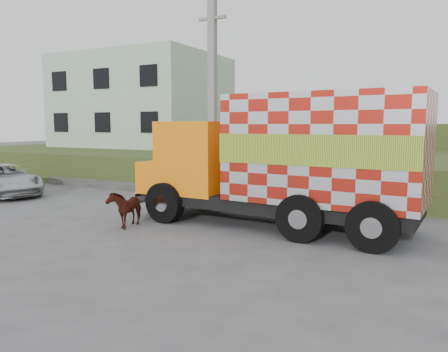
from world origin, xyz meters
The scene contains 10 objects.
ground centered at (0.00, 0.00, 0.00)m, with size 120.00×120.00×0.00m, color #474749.
embankment centered at (0.00, 10.00, 0.75)m, with size 40.00×12.00×1.50m, color #244918.
embankment_far centered at (0.00, 22.00, 1.50)m, with size 40.00×12.00×3.00m, color #244918.
retaining_strip centered at (-2.00, 4.20, 0.20)m, with size 16.00×0.50×0.40m, color #595651.
building centered at (-11.00, 13.00, 4.50)m, with size 10.00×8.00×6.00m, color #AAC8AC.
utility_pole centered at (-1.00, 4.60, 4.08)m, with size 1.20×0.30×8.00m.
cargo_truck centered at (3.65, 0.53, 1.94)m, with size 8.59×3.37×3.77m.
cow centered at (-0.55, -1.48, 0.54)m, with size 0.58×1.28×1.08m, color #351B0D.
suv centered at (-8.92, 0.64, 0.65)m, with size 2.16×4.68×1.30m, color #B8BBC2.
pedestrian centered at (0.61, 6.67, 2.33)m, with size 0.60×0.40×1.66m, color #32302D.
Camera 1 is at (7.72, -11.28, 2.95)m, focal length 35.00 mm.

